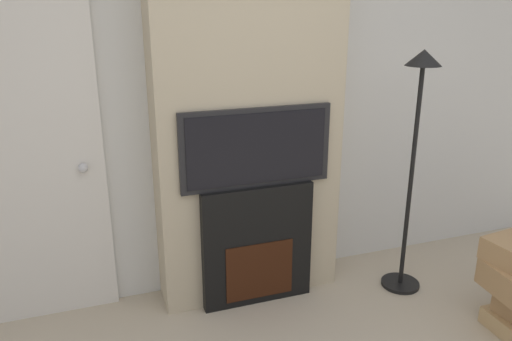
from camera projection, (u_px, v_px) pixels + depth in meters
wall_back at (239, 93)px, 3.29m from camera, size 6.00×0.06×2.70m
chimney_breast at (248, 98)px, 3.12m from camera, size 1.20×0.31×2.70m
fireplace at (256, 244)px, 3.29m from camera, size 0.74×0.15×0.82m
television at (256, 148)px, 3.07m from camera, size 0.97×0.07×0.50m
floor_lamp at (416, 133)px, 3.21m from camera, size 0.27×0.27×1.65m
entry_door at (28, 165)px, 2.93m from camera, size 0.87×0.09×2.03m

